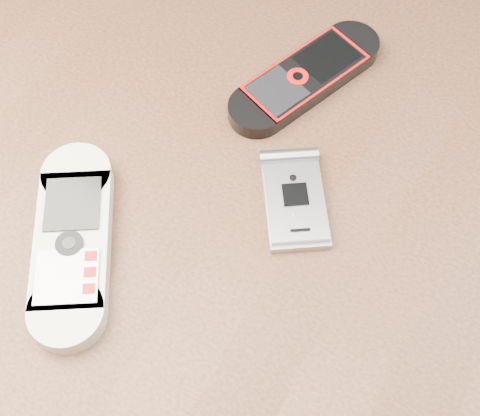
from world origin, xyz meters
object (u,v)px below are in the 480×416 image
Objects in this scene: nokia_black_red at (305,77)px; motorola_razr at (295,201)px; table at (235,265)px; nokia_white at (73,241)px.

nokia_black_red reaches higher than motorola_razr.
nokia_black_red is at bearing 79.06° from motorola_razr.
nokia_white is at bearing -134.75° from table.
motorola_razr is (0.13, 0.12, -0.00)m from nokia_white.
motorola_razr reaches higher than table.
nokia_black_red reaches higher than table.
table is 6.94× the size of nokia_white.
motorola_razr is at bearing 37.24° from table.
table is at bearing 11.18° from nokia_white.
table is 12.84× the size of motorola_razr.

